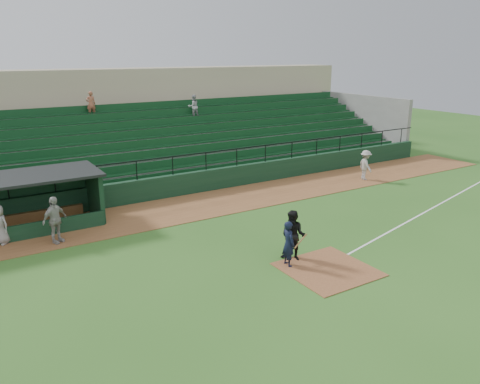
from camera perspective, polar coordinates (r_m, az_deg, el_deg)
ground at (r=18.09m, az=8.46°, el=-8.12°), size 90.00×90.00×0.00m
warning_track at (r=24.29m, az=-3.73°, el=-1.42°), size 40.00×4.00×0.03m
home_plate_dirt at (r=17.41m, az=10.59°, el=-9.19°), size 3.00×3.00×0.03m
foul_line at (r=24.39m, az=21.17°, el=-2.48°), size 17.49×4.44×0.01m
stadium_structure at (r=31.27m, az=-11.21°, el=6.69°), size 38.00×13.08×6.40m
batter_at_plate at (r=17.19m, az=5.90°, el=-6.24°), size 1.02×0.70×1.72m
umpire at (r=17.65m, az=6.47°, el=-5.28°), size 1.14×1.19×1.93m
runner at (r=29.57m, az=14.97°, el=3.18°), size 0.98×1.31×1.81m
dugout_player_a at (r=20.43m, az=-21.53°, el=-3.17°), size 1.23×0.98×1.95m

